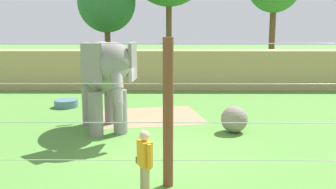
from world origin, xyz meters
The scene contains 9 objects.
ground_plane centered at (0.00, 0.00, 0.00)m, with size 120.00×120.00×0.00m, color #518938.
dirt_patch centered at (-0.97, 4.70, 0.00)m, with size 4.53×3.53×0.01m, color #937F5B.
embankment_wall centered at (0.00, 12.13, 1.16)m, with size 36.00×1.80×2.31m, color tan.
elephant centered at (-2.32, 2.40, 2.21)m, with size 2.68×4.28×3.33m.
enrichment_ball centered at (2.35, 2.28, 0.48)m, with size 0.97×0.97×0.97m, color gray.
cable_fence centered at (0.00, -2.49, 1.81)m, with size 11.59×0.25×3.60m.
zookeeper centered at (-0.50, -3.49, 0.93)m, with size 0.40×0.54×1.67m.
water_tub centered at (-4.89, 6.57, 0.18)m, with size 1.10×1.10×0.35m.
tree_behind_wall centered at (-4.78, 18.65, 5.44)m, with size 4.34×4.34×7.75m.
Camera 1 is at (0.06, -11.56, 3.92)m, focal length 42.07 mm.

